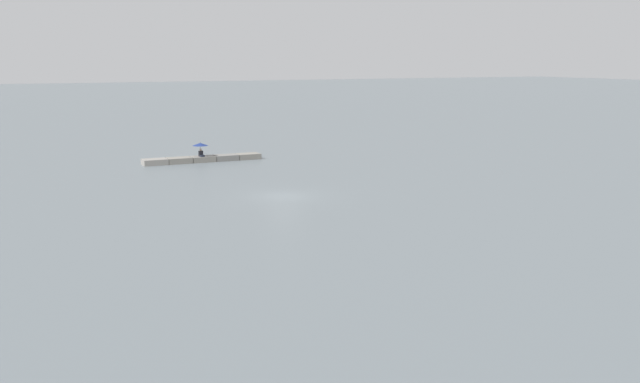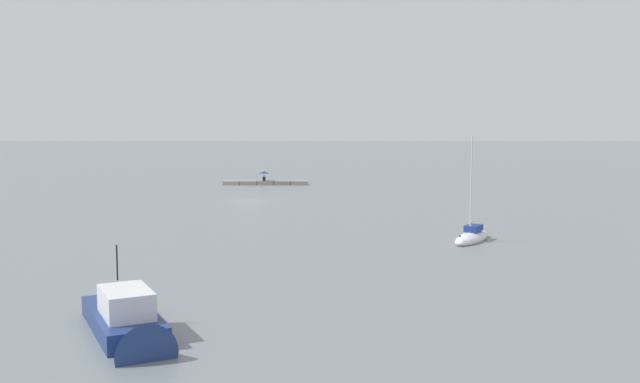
{
  "view_description": "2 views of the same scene",
  "coord_description": "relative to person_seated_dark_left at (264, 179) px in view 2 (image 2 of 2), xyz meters",
  "views": [
    {
      "loc": [
        19.78,
        46.71,
        9.64
      ],
      "look_at": [
        4.46,
        15.13,
        3.2
      ],
      "focal_mm": 41.06,
      "sensor_mm": 36.0,
      "label": 1
    },
    {
      "loc": [
        -7.96,
        71.26,
        8.11
      ],
      "look_at": [
        -7.59,
        22.32,
        3.24
      ],
      "focal_mm": 38.34,
      "sensor_mm": 36.0,
      "label": 2
    }
  ],
  "objects": [
    {
      "name": "sailboat_white_far",
      "position": [
        -18.35,
        43.54,
        -0.51
      ],
      "size": [
        4.07,
        5.42,
        7.56
      ],
      "rotation": [
        0.0,
        0.0,
        5.75
      ],
      "color": "silver",
      "rests_on": "ground_plane"
    },
    {
      "name": "motorboat_navy_mid",
      "position": [
        -0.71,
        65.34,
        -0.35
      ],
      "size": [
        5.32,
        7.5,
        4.09
      ],
      "rotation": [
        0.0,
        0.0,
        0.48
      ],
      "color": "navy",
      "rests_on": "ground_plane"
    },
    {
      "name": "umbrella_open_navy",
      "position": [
        0.01,
        -0.17,
        0.88
      ],
      "size": [
        1.48,
        1.48,
        1.31
      ],
      "color": "black",
      "rests_on": "seawall_pier"
    },
    {
      "name": "seawall_pier",
      "position": [
        -0.17,
        -0.14,
        -0.52
      ],
      "size": [
        11.25,
        1.54,
        0.53
      ],
      "color": "gray",
      "rests_on": "ground_plane"
    },
    {
      "name": "ground_plane",
      "position": [
        -0.17,
        19.21,
        -0.78
      ],
      "size": [
        500.0,
        500.0,
        0.0
      ],
      "primitive_type": "plane",
      "color": "slate"
    },
    {
      "name": "person_seated_dark_left",
      "position": [
        0.0,
        0.0,
        0.0
      ],
      "size": [
        0.46,
        0.65,
        0.73
      ],
      "rotation": [
        0.0,
        0.0,
        0.14
      ],
      "color": "#1E2333",
      "rests_on": "seawall_pier"
    }
  ]
}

